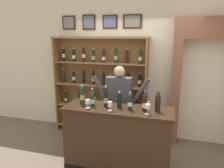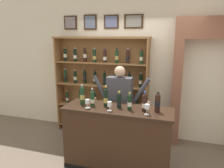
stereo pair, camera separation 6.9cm
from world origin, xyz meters
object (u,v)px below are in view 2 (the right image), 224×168
(wine_shelf, at_px, (101,83))
(tasting_bottle_rosso, at_px, (158,102))
(tasting_counter, at_px, (117,138))
(wine_glass_spare, at_px, (109,105))
(shopkeeper, at_px, (120,100))
(tasting_bottle_super_tuscan, at_px, (82,95))
(tasting_bottle_grappa, at_px, (119,100))
(tasting_bottle_chianti, at_px, (145,102))
(wine_glass_left, at_px, (87,102))
(tasting_bottle_brunello, at_px, (92,98))
(tasting_bottle_prosecco, at_px, (106,97))
(wine_glass_center, at_px, (147,107))
(tasting_bottle_bianco, at_px, (130,102))

(wine_shelf, relative_size, tasting_bottle_rosso, 6.99)
(tasting_counter, height_order, wine_glass_spare, wine_glass_spare)
(shopkeeper, distance_m, tasting_bottle_rosso, 0.90)
(tasting_bottle_super_tuscan, xyz_separation_m, tasting_bottle_grappa, (0.63, 0.01, -0.03))
(tasting_bottle_chianti, xyz_separation_m, tasting_bottle_rosso, (0.19, 0.03, 0.01))
(tasting_bottle_rosso, relative_size, wine_glass_left, 2.16)
(tasting_counter, relative_size, tasting_bottle_super_tuscan, 5.21)
(wine_shelf, height_order, tasting_bottle_super_tuscan, wine_shelf)
(tasting_bottle_brunello, height_order, tasting_bottle_prosecco, tasting_bottle_prosecco)
(tasting_bottle_prosecco, relative_size, tasting_bottle_grappa, 1.26)
(shopkeeper, relative_size, tasting_bottle_brunello, 5.55)
(shopkeeper, xyz_separation_m, wine_glass_center, (0.59, -0.68, 0.14))
(tasting_counter, distance_m, tasting_bottle_grappa, 0.64)
(tasting_bottle_brunello, height_order, tasting_bottle_rosso, tasting_bottle_rosso)
(tasting_bottle_bianco, bearing_deg, tasting_bottle_prosecco, 173.45)
(tasting_bottle_super_tuscan, bearing_deg, tasting_bottle_prosecco, 0.65)
(wine_shelf, xyz_separation_m, wine_glass_left, (0.27, -1.34, -0.00))
(tasting_bottle_prosecco, relative_size, wine_glass_spare, 2.35)
(tasting_bottle_brunello, relative_size, tasting_bottle_bianco, 1.07)
(wine_shelf, height_order, tasting_bottle_grappa, wine_shelf)
(wine_glass_spare, bearing_deg, shopkeeper, 92.57)
(shopkeeper, xyz_separation_m, tasting_bottle_super_tuscan, (-0.50, -0.51, 0.19))
(tasting_bottle_prosecco, relative_size, wine_glass_center, 2.19)
(wine_glass_center, bearing_deg, tasting_bottle_chianti, 113.52)
(wine_shelf, xyz_separation_m, tasting_bottle_rosso, (1.32, -1.18, 0.04))
(tasting_bottle_chianti, bearing_deg, shopkeeper, 134.54)
(tasting_counter, distance_m, shopkeeper, 0.73)
(tasting_bottle_brunello, xyz_separation_m, tasting_bottle_rosso, (1.03, 0.02, 0.02))
(tasting_bottle_grappa, height_order, tasting_bottle_rosso, tasting_bottle_rosso)
(wine_shelf, xyz_separation_m, tasting_bottle_bianco, (0.91, -1.22, 0.02))
(tasting_bottle_prosecco, height_order, tasting_bottle_chianti, tasting_bottle_prosecco)
(tasting_bottle_super_tuscan, bearing_deg, wine_glass_spare, -18.40)
(tasting_bottle_bianco, height_order, tasting_bottle_chianti, tasting_bottle_chianti)
(tasting_bottle_brunello, bearing_deg, tasting_bottle_rosso, 1.29)
(wine_glass_center, bearing_deg, wine_glass_spare, -179.00)
(tasting_bottle_super_tuscan, bearing_deg, tasting_bottle_brunello, -8.06)
(tasting_bottle_brunello, distance_m, tasting_bottle_bianco, 0.62)
(wine_shelf, relative_size, wine_glass_spare, 14.81)
(tasting_bottle_super_tuscan, distance_m, tasting_bottle_grappa, 0.63)
(tasting_bottle_chianti, bearing_deg, tasting_counter, 178.56)
(tasting_bottle_super_tuscan, distance_m, tasting_bottle_rosso, 1.22)
(wine_shelf, height_order, tasting_bottle_brunello, wine_shelf)
(wine_shelf, height_order, tasting_bottle_chianti, wine_shelf)
(tasting_bottle_brunello, relative_size, tasting_bottle_prosecco, 0.86)
(tasting_counter, xyz_separation_m, tasting_bottle_brunello, (-0.42, -0.01, 0.64))
(wine_shelf, relative_size, tasting_bottle_grappa, 7.95)
(tasting_bottle_chianti, height_order, wine_glass_center, tasting_bottle_chianti)
(tasting_bottle_prosecco, bearing_deg, wine_shelf, 113.56)
(shopkeeper, distance_m, tasting_bottle_brunello, 0.64)
(wine_shelf, distance_m, wine_glass_spare, 1.49)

